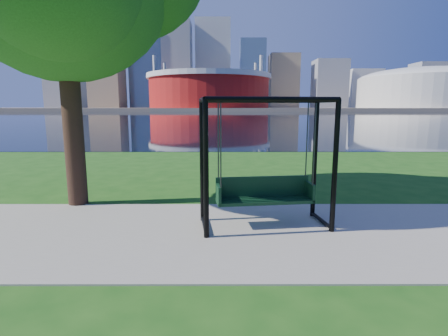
{
  "coord_description": "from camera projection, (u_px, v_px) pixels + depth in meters",
  "views": [
    {
      "loc": [
        -0.23,
        -6.92,
        2.41
      ],
      "look_at": [
        -0.22,
        0.0,
        1.21
      ],
      "focal_mm": 28.0,
      "sensor_mm": 36.0,
      "label": 1
    }
  ],
  "objects": [
    {
      "name": "skyline",
      "position": [
        219.0,
        70.0,
        315.73
      ],
      "size": [
        392.0,
        66.0,
        96.5
      ],
      "color": "gray",
      "rests_on": "far_bank"
    },
    {
      "name": "river",
      "position": [
        224.0,
        115.0,
        107.72
      ],
      "size": [
        900.0,
        180.0,
        0.02
      ],
      "primitive_type": "cube",
      "color": "black",
      "rests_on": "ground"
    },
    {
      "name": "stadium",
      "position": [
        209.0,
        90.0,
        236.29
      ],
      "size": [
        83.0,
        83.0,
        32.0
      ],
      "color": "maroon",
      "rests_on": "far_bank"
    },
    {
      "name": "path",
      "position": [
        235.0,
        233.0,
        6.74
      ],
      "size": [
        120.0,
        4.0,
        0.03
      ],
      "primitive_type": "cube",
      "color": "#9E937F",
      "rests_on": "ground"
    },
    {
      "name": "far_bank",
      "position": [
        224.0,
        109.0,
        308.52
      ],
      "size": [
        900.0,
        228.0,
        2.0
      ],
      "primitive_type": "cube",
      "color": "#937F60",
      "rests_on": "ground"
    },
    {
      "name": "ground",
      "position": [
        235.0,
        225.0,
        7.23
      ],
      "size": [
        900.0,
        900.0,
        0.0
      ],
      "primitive_type": "plane",
      "color": "#1E5114",
      "rests_on": "ground"
    },
    {
      "name": "arena",
      "position": [
        423.0,
        87.0,
        236.18
      ],
      "size": [
        84.0,
        84.0,
        26.56
      ],
      "color": "beige",
      "rests_on": "far_bank"
    },
    {
      "name": "swing",
      "position": [
        265.0,
        166.0,
        6.95
      ],
      "size": [
        2.66,
        1.41,
        2.6
      ],
      "rotation": [
        0.0,
        0.0,
        0.13
      ],
      "color": "black",
      "rests_on": "ground"
    }
  ]
}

